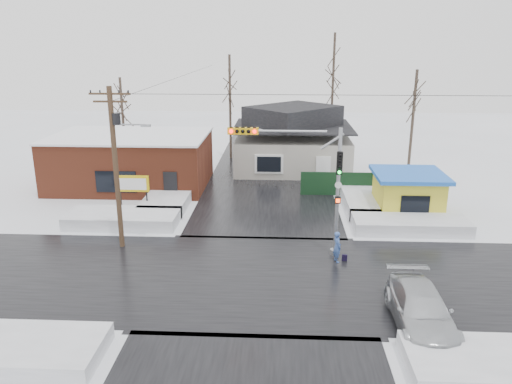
{
  "coord_description": "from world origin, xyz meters",
  "views": [
    {
      "loc": [
        0.95,
        -22.4,
        11.27
      ],
      "look_at": [
        -0.41,
        4.7,
        3.0
      ],
      "focal_mm": 35.0,
      "sensor_mm": 36.0,
      "label": 1
    }
  ],
  "objects_px": {
    "marquee_sign": "(133,185)",
    "car": "(421,310)",
    "pedestrian": "(337,247)",
    "traffic_signal": "(309,174)",
    "kiosk": "(408,193)",
    "utility_pole": "(116,159)"
  },
  "relations": [
    {
      "from": "traffic_signal",
      "to": "pedestrian",
      "type": "distance_m",
      "value": 4.12
    },
    {
      "from": "kiosk",
      "to": "utility_pole",
      "type": "bearing_deg",
      "value": -159.56
    },
    {
      "from": "kiosk",
      "to": "traffic_signal",
      "type": "bearing_deg",
      "value": -135.16
    },
    {
      "from": "marquee_sign",
      "to": "kiosk",
      "type": "bearing_deg",
      "value": 1.55
    },
    {
      "from": "marquee_sign",
      "to": "pedestrian",
      "type": "bearing_deg",
      "value": -29.82
    },
    {
      "from": "marquee_sign",
      "to": "car",
      "type": "xyz_separation_m",
      "value": [
        15.74,
        -13.61,
        -1.13
      ]
    },
    {
      "from": "marquee_sign",
      "to": "pedestrian",
      "type": "height_order",
      "value": "marquee_sign"
    },
    {
      "from": "pedestrian",
      "to": "car",
      "type": "distance_m",
      "value": 6.74
    },
    {
      "from": "traffic_signal",
      "to": "utility_pole",
      "type": "height_order",
      "value": "utility_pole"
    },
    {
      "from": "marquee_sign",
      "to": "kiosk",
      "type": "xyz_separation_m",
      "value": [
        18.5,
        0.5,
        -0.46
      ]
    },
    {
      "from": "traffic_signal",
      "to": "pedestrian",
      "type": "height_order",
      "value": "traffic_signal"
    },
    {
      "from": "marquee_sign",
      "to": "car",
      "type": "bearing_deg",
      "value": -40.85
    },
    {
      "from": "traffic_signal",
      "to": "car",
      "type": "relative_size",
      "value": 1.28
    },
    {
      "from": "utility_pole",
      "to": "car",
      "type": "bearing_deg",
      "value": -27.43
    },
    {
      "from": "marquee_sign",
      "to": "car",
      "type": "relative_size",
      "value": 0.47
    },
    {
      "from": "traffic_signal",
      "to": "kiosk",
      "type": "height_order",
      "value": "traffic_signal"
    },
    {
      "from": "pedestrian",
      "to": "car",
      "type": "xyz_separation_m",
      "value": [
        2.74,
        -6.16,
        -0.05
      ]
    },
    {
      "from": "traffic_signal",
      "to": "car",
      "type": "distance_m",
      "value": 9.09
    },
    {
      "from": "marquee_sign",
      "to": "traffic_signal",
      "type": "bearing_deg",
      "value": -29.72
    },
    {
      "from": "car",
      "to": "pedestrian",
      "type": "bearing_deg",
      "value": 114.4
    },
    {
      "from": "traffic_signal",
      "to": "car",
      "type": "height_order",
      "value": "traffic_signal"
    },
    {
      "from": "utility_pole",
      "to": "marquee_sign",
      "type": "bearing_deg",
      "value": 100.13
    }
  ]
}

